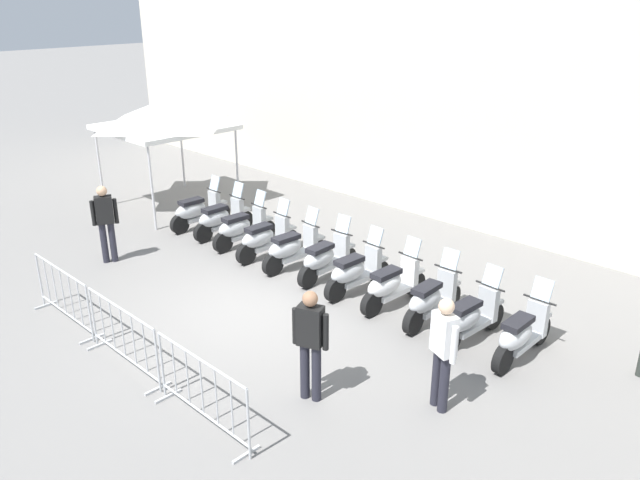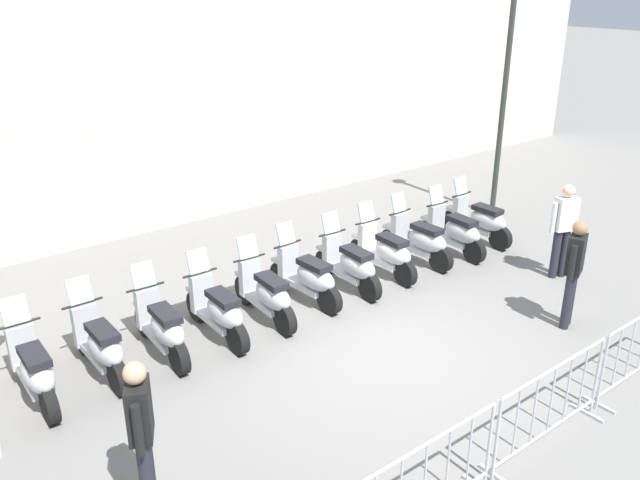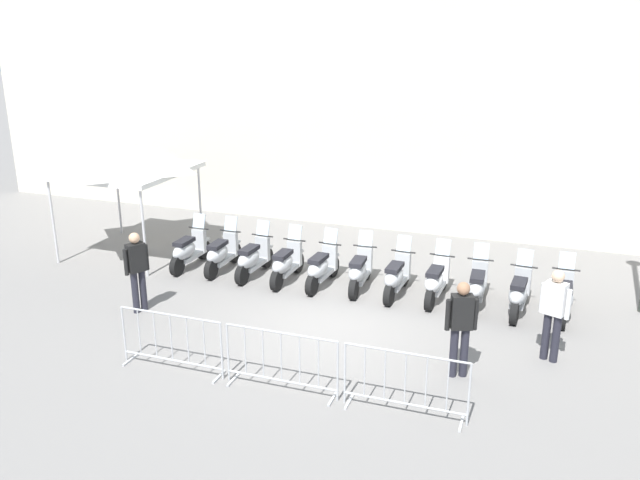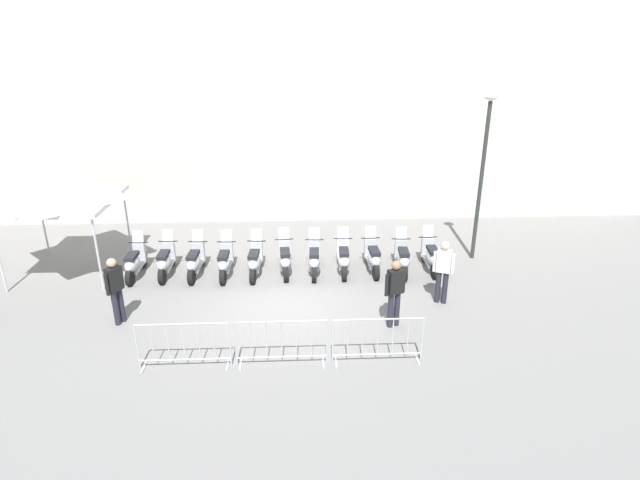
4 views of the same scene
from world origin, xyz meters
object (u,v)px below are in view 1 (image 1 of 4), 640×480
(motorcycle_2, at_px, (242,228))
(officer_near_row_end, at_px, (310,339))
(barrier_segment_1, at_px, (123,338))
(motorcycle_9, at_px, (470,318))
(motorcycle_3, at_px, (265,238))
(barrier_segment_0, at_px, (64,296))
(officer_mid_plaza, at_px, (443,348))
(motorcycle_5, at_px, (325,259))
(motorcycle_7, at_px, (392,285))
(motorcycle_6, at_px, (355,272))
(officer_by_barriers, at_px, (105,220))
(barrier_segment_2, at_px, (202,393))
(motorcycle_10, at_px, (521,334))
(canopy_tent, at_px, (164,115))
(motorcycle_1, at_px, (221,219))
(motorcycle_8, at_px, (431,299))
(motorcycle_0, at_px, (198,211))
(motorcycle_4, at_px, (292,249))

(motorcycle_2, height_order, officer_near_row_end, officer_near_row_end)
(barrier_segment_1, bearing_deg, motorcycle_9, 52.30)
(motorcycle_3, bearing_deg, barrier_segment_0, -93.66)
(barrier_segment_0, xyz_separation_m, officer_mid_plaza, (6.17, 2.61, 0.46))
(motorcycle_5, distance_m, motorcycle_7, 1.73)
(motorcycle_6, distance_m, officer_by_barriers, 5.54)
(motorcycle_5, xyz_separation_m, barrier_segment_2, (2.08, -4.53, 0.07))
(motorcycle_2, distance_m, motorcycle_5, 2.61)
(motorcycle_10, distance_m, officer_by_barriers, 8.77)
(motorcycle_2, xyz_separation_m, canopy_tent, (-3.72, 0.50, 2.06))
(motorcycle_1, xyz_separation_m, barrier_segment_1, (3.51, -4.53, 0.07))
(motorcycle_3, relative_size, motorcycle_8, 1.00)
(officer_mid_plaza, bearing_deg, motorcycle_2, 164.45)
(motorcycle_2, xyz_separation_m, motorcycle_10, (6.95, 0.08, 0.00))
(motorcycle_0, xyz_separation_m, motorcycle_2, (1.73, 0.00, 0.00))
(motorcycle_3, xyz_separation_m, officer_mid_plaza, (5.88, -1.83, 0.53))
(motorcycle_2, xyz_separation_m, motorcycle_6, (3.47, 0.02, 0.00))
(barrier_segment_1, xyz_separation_m, officer_by_barriers, (-4.02, 1.88, 0.46))
(motorcycle_5, bearing_deg, motorcycle_1, -179.65)
(motorcycle_0, distance_m, motorcycle_9, 7.81)
(motorcycle_9, xyz_separation_m, barrier_segment_2, (-1.38, -4.43, 0.07))
(canopy_tent, bearing_deg, motorcycle_8, -2.69)
(barrier_segment_0, bearing_deg, motorcycle_5, 66.07)
(motorcycle_3, distance_m, barrier_segment_2, 5.84)
(motorcycle_4, xyz_separation_m, officer_near_row_end, (3.56, -2.98, 0.53))
(motorcycle_0, bearing_deg, canopy_tent, 165.74)
(motorcycle_4, xyz_separation_m, motorcycle_6, (1.74, 0.04, 0.00))
(barrier_segment_1, relative_size, officer_near_row_end, 1.14)
(motorcycle_5, xyz_separation_m, motorcycle_6, (0.86, -0.06, 0.00))
(motorcycle_2, distance_m, motorcycle_6, 3.47)
(motorcycle_4, relative_size, officer_near_row_end, 1.00)
(motorcycle_1, xyz_separation_m, motorcycle_9, (6.94, -0.08, 0.00))
(motorcycle_1, xyz_separation_m, motorcycle_10, (7.82, 0.03, 0.00))
(motorcycle_8, bearing_deg, officer_mid_plaza, -51.89)
(barrier_segment_2, height_order, officer_near_row_end, officer_near_row_end)
(motorcycle_9, distance_m, barrier_segment_2, 4.64)
(motorcycle_5, xyz_separation_m, motorcycle_8, (2.60, 0.00, 0.00))
(motorcycle_8, height_order, canopy_tent, canopy_tent)
(motorcycle_7, xyz_separation_m, officer_by_barriers, (-5.72, -2.66, 0.53))
(motorcycle_6, xyz_separation_m, officer_near_row_end, (1.83, -3.02, 0.53))
(motorcycle_4, height_order, barrier_segment_0, motorcycle_4)
(canopy_tent, bearing_deg, officer_mid_plaza, -12.80)
(officer_by_barriers, bearing_deg, motorcycle_9, 18.98)
(officer_mid_plaza, relative_size, officer_by_barriers, 1.00)
(barrier_segment_2, bearing_deg, motorcycle_9, 72.68)
(motorcycle_5, height_order, officer_near_row_end, officer_near_row_end)
(motorcycle_6, height_order, officer_mid_plaza, officer_mid_plaza)
(motorcycle_9, bearing_deg, motorcycle_5, 178.28)
(motorcycle_0, height_order, canopy_tent, canopy_tent)
(motorcycle_5, height_order, canopy_tent, canopy_tent)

